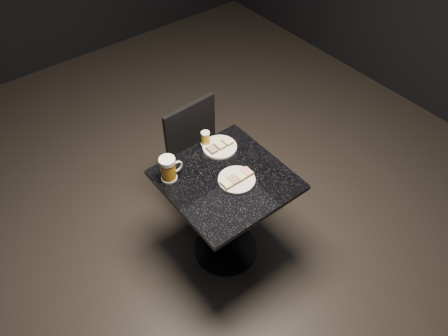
{
  "coord_description": "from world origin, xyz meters",
  "views": [
    {
      "loc": [
        -1.08,
        -1.36,
        2.64
      ],
      "look_at": [
        0.0,
        0.02,
        0.82
      ],
      "focal_mm": 35.0,
      "sensor_mm": 36.0,
      "label": 1
    }
  ],
  "objects": [
    {
      "name": "beer_tumbler",
      "position": [
        0.08,
        0.31,
        0.8
      ],
      "size": [
        0.06,
        0.06,
        0.1
      ],
      "color": "silver",
      "rests_on": "table"
    },
    {
      "name": "beer_mug",
      "position": [
        -0.26,
        0.21,
        0.83
      ],
      "size": [
        0.14,
        0.1,
        0.16
      ],
      "color": "silver",
      "rests_on": "table"
    },
    {
      "name": "plate_large",
      "position": [
        0.04,
        -0.05,
        0.76
      ],
      "size": [
        0.22,
        0.22,
        0.01
      ],
      "primitive_type": "cylinder",
      "color": "silver",
      "rests_on": "table"
    },
    {
      "name": "canapes_on_plate_small",
      "position": [
        0.13,
        0.23,
        0.77
      ],
      "size": [
        0.17,
        0.07,
        0.02
      ],
      "color": "#4C3521",
      "rests_on": "plate_small"
    },
    {
      "name": "chair",
      "position": [
        0.14,
        0.45,
        0.5
      ],
      "size": [
        0.43,
        0.43,
        0.88
      ],
      "color": "black",
      "rests_on": "floor"
    },
    {
      "name": "table",
      "position": [
        0.0,
        0.0,
        0.51
      ],
      "size": [
        0.7,
        0.7,
        0.75
      ],
      "color": "black",
      "rests_on": "floor"
    },
    {
      "name": "floor",
      "position": [
        0.0,
        0.0,
        0.0
      ],
      "size": [
        6.0,
        6.0,
        0.0
      ],
      "primitive_type": "plane",
      "color": "black",
      "rests_on": "ground"
    },
    {
      "name": "canapes_on_plate_large",
      "position": [
        0.04,
        -0.05,
        0.77
      ],
      "size": [
        0.2,
        0.07,
        0.02
      ],
      "color": "#4C3521",
      "rests_on": "plate_large"
    },
    {
      "name": "plate_small",
      "position": [
        0.13,
        0.23,
        0.76
      ],
      "size": [
        0.22,
        0.22,
        0.01
      ],
      "primitive_type": "cylinder",
      "color": "silver",
      "rests_on": "table"
    }
  ]
}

